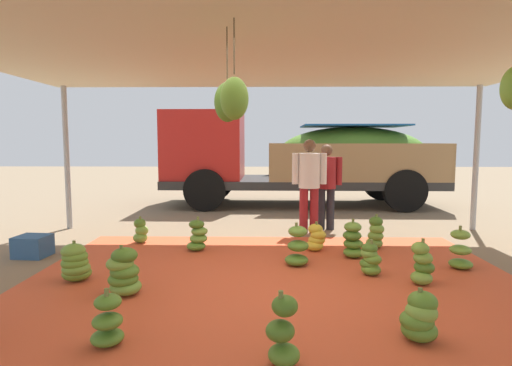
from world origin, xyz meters
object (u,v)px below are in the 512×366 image
banana_bunch_0 (460,251)px  banana_bunch_3 (422,264)px  banana_bunch_1 (75,263)px  crate_0 (33,246)px  banana_bunch_14 (316,238)px  cargo_truck_main (296,156)px  banana_bunch_5 (283,333)px  banana_bunch_12 (353,241)px  banana_bunch_9 (108,322)px  banana_bunch_13 (198,236)px  banana_bunch_10 (141,231)px  banana_bunch_11 (376,233)px  worker_1 (326,180)px  banana_bunch_4 (420,318)px  banana_bunch_2 (370,260)px  banana_bunch_6 (124,273)px  banana_bunch_8 (297,247)px  worker_0 (309,179)px

banana_bunch_0 → banana_bunch_3: bearing=-140.6°
banana_bunch_1 → crate_0: 1.53m
banana_bunch_14 → cargo_truck_main: bearing=89.5°
banana_bunch_5 → banana_bunch_12: (1.13, 2.87, -0.01)m
banana_bunch_9 → cargo_truck_main: bearing=74.6°
banana_bunch_13 → banana_bunch_14: banana_bunch_13 is taller
banana_bunch_10 → banana_bunch_11: 3.72m
banana_bunch_13 → worker_1: size_ratio=0.32×
crate_0 → banana_bunch_10: bearing=31.8°
banana_bunch_4 → worker_1: size_ratio=0.28×
banana_bunch_3 → worker_1: bearing=102.3°
banana_bunch_9 → cargo_truck_main: cargo_truck_main is taller
banana_bunch_0 → banana_bunch_5: 3.36m
banana_bunch_2 → banana_bunch_6: bearing=-165.4°
banana_bunch_4 → banana_bunch_10: 4.63m
banana_bunch_6 → banana_bunch_8: size_ratio=0.97×
banana_bunch_12 → cargo_truck_main: size_ratio=0.08×
banana_bunch_0 → banana_bunch_12: bearing=158.1°
banana_bunch_4 → banana_bunch_14: (-0.49, 2.83, -0.00)m
banana_bunch_5 → banana_bunch_4: bearing=19.4°
banana_bunch_6 → cargo_truck_main: size_ratio=0.08×
banana_bunch_4 → banana_bunch_11: bearing=81.7°
banana_bunch_8 → crate_0: (-3.75, 0.37, -0.09)m
banana_bunch_2 → banana_bunch_3: (0.51, -0.32, 0.04)m
banana_bunch_3 → banana_bunch_8: size_ratio=0.93×
banana_bunch_9 → worker_0: size_ratio=0.28×
banana_bunch_0 → crate_0: size_ratio=1.29×
banana_bunch_5 → worker_1: bearing=77.9°
banana_bunch_9 → worker_0: (2.07, 4.20, 0.78)m
banana_bunch_0 → banana_bunch_9: (-3.79, -2.09, -0.04)m
banana_bunch_3 → banana_bunch_14: bearing=125.5°
banana_bunch_14 → banana_bunch_3: bearing=-54.5°
banana_bunch_14 → banana_bunch_12: bearing=-36.8°
banana_bunch_12 → crate_0: size_ratio=1.27×
banana_bunch_11 → banana_bunch_8: bearing=-145.0°
banana_bunch_0 → banana_bunch_13: bearing=166.3°
banana_bunch_0 → worker_0: size_ratio=0.33×
banana_bunch_14 → crate_0: bearing=-174.8°
banana_bunch_10 → banana_bunch_5: bearing=-59.9°
banana_bunch_1 → banana_bunch_14: 3.32m
banana_bunch_2 → crate_0: 4.68m
banana_bunch_11 → banana_bunch_3: bearing=-86.1°
banana_bunch_9 → cargo_truck_main: (2.08, 7.56, 1.06)m
banana_bunch_13 → worker_0: worker_0 is taller
banana_bunch_9 → banana_bunch_14: size_ratio=1.08×
banana_bunch_8 → crate_0: 3.77m
banana_bunch_5 → banana_bunch_6: size_ratio=1.03×
banana_bunch_0 → banana_bunch_2: banana_bunch_0 is taller
banana_bunch_2 → banana_bunch_8: 0.95m
banana_bunch_3 → cargo_truck_main: bearing=99.4°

